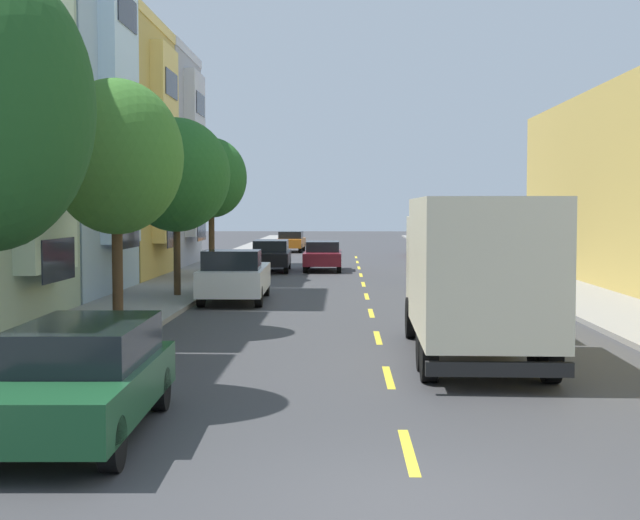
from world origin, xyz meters
TOP-DOWN VIEW (x-y plane):
  - ground_plane at (0.00, 30.00)m, footprint 160.00×160.00m
  - sidewalk_left at (-7.10, 28.00)m, footprint 3.20×120.00m
  - sidewalk_right at (7.10, 28.00)m, footprint 3.20×120.00m
  - lane_centerline_dashes at (0.00, 24.50)m, footprint 0.14×47.20m
  - townhouse_fourth_mustard at (-14.83, 29.48)m, footprint 13.07×7.65m
  - townhouse_fifth_dove_grey at (-14.01, 37.33)m, footprint 11.44×7.65m
  - street_tree_second at (-6.40, 12.93)m, footprint 3.31×3.31m
  - street_tree_third at (-6.40, 20.97)m, footprint 3.60×3.60m
  - street_tree_farthest at (-6.40, 29.01)m, footprint 3.02×3.02m
  - delivery_box_truck at (1.80, 8.93)m, footprint 2.55×7.55m
  - parked_pickup_white at (-4.35, 20.09)m, footprint 2.12×5.34m
  - parked_wagon_forest at (-4.35, 2.72)m, footprint 1.94×4.75m
  - parked_wagon_black at (-4.32, 34.47)m, footprint 1.94×4.74m
  - parked_sedan_red at (4.36, 48.69)m, footprint 1.85×4.52m
  - parked_suv_charcoal at (4.49, 28.41)m, footprint 1.96×4.80m
  - parked_sedan_orange at (-4.47, 53.96)m, footprint 1.93×4.55m
  - moving_burgundy_sedan at (-1.80, 34.88)m, footprint 1.80×4.50m

SIDE VIEW (x-z plane):
  - ground_plane at x=0.00m, z-range 0.00..0.00m
  - lane_centerline_dashes at x=0.00m, z-range 0.00..0.01m
  - sidewalk_left at x=-7.10m, z-range 0.00..0.14m
  - sidewalk_right at x=7.10m, z-range 0.00..0.14m
  - parked_sedan_red at x=4.36m, z-range 0.03..1.46m
  - parked_sedan_orange at x=-4.47m, z-range 0.03..1.46m
  - moving_burgundy_sedan at x=-1.80m, z-range 0.03..1.46m
  - parked_wagon_forest at x=-4.35m, z-range 0.05..1.55m
  - parked_wagon_black at x=-4.32m, z-range 0.05..1.55m
  - parked_pickup_white at x=-4.35m, z-range -0.04..1.69m
  - parked_suv_charcoal at x=4.49m, z-range 0.02..1.95m
  - delivery_box_truck at x=1.80m, z-range 0.24..3.49m
  - street_tree_third at x=-6.40m, z-range 1.19..7.13m
  - street_tree_second at x=-6.40m, z-range 1.26..7.35m
  - street_tree_farthest at x=-6.40m, z-range 1.38..7.27m
  - townhouse_fourth_mustard at x=-14.83m, z-range -0.20..10.91m
  - townhouse_fifth_dove_grey at x=-14.01m, z-range -0.20..10.97m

